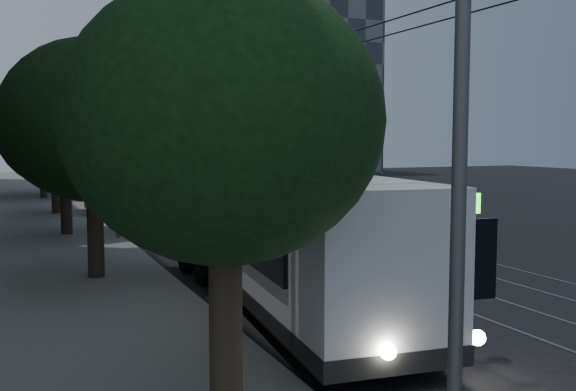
# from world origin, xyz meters

# --- Properties ---
(ground) EXTENTS (120.00, 120.00, 0.00)m
(ground) POSITION_xyz_m (0.00, 0.00, 0.00)
(ground) COLOR black
(ground) RESTS_ON ground
(sidewalk) EXTENTS (5.00, 90.00, 0.15)m
(sidewalk) POSITION_xyz_m (-7.50, 20.00, 0.07)
(sidewalk) COLOR gray
(sidewalk) RESTS_ON ground
(tram_rails) EXTENTS (4.52, 90.00, 0.02)m
(tram_rails) POSITION_xyz_m (2.50, 20.00, 0.01)
(tram_rails) COLOR gray
(tram_rails) RESTS_ON ground
(overhead_wires) EXTENTS (2.23, 90.00, 6.00)m
(overhead_wires) POSITION_xyz_m (-4.97, 20.00, 3.47)
(overhead_wires) COLOR black
(overhead_wires) RESTS_ON ground
(building_distant_right) EXTENTS (22.00, 18.00, 24.00)m
(building_distant_right) POSITION_xyz_m (18.00, 55.00, 12.00)
(building_distant_right) COLOR #323740
(building_distant_right) RESTS_ON ground
(trolleybus) EXTENTS (3.65, 12.17, 5.63)m
(trolleybus) POSITION_xyz_m (-3.15, -0.77, 1.67)
(trolleybus) COLOR silver
(trolleybus) RESTS_ON ground
(pickup_silver) EXTENTS (3.52, 6.43, 1.71)m
(pickup_silver) POSITION_xyz_m (-3.23, 10.36, 0.85)
(pickup_silver) COLOR #ADB0B5
(pickup_silver) RESTS_ON ground
(car_white_a) EXTENTS (2.51, 4.04, 1.29)m
(car_white_a) POSITION_xyz_m (-2.70, 18.18, 0.64)
(car_white_a) COLOR silver
(car_white_a) RESTS_ON ground
(car_white_b) EXTENTS (2.87, 5.43, 1.50)m
(car_white_b) POSITION_xyz_m (-4.30, 19.50, 0.75)
(car_white_b) COLOR #BABABE
(car_white_b) RESTS_ON ground
(car_white_c) EXTENTS (2.61, 3.95, 1.23)m
(car_white_c) POSITION_xyz_m (-3.48, 26.40, 0.62)
(car_white_c) COLOR white
(car_white_c) RESTS_ON ground
(car_white_d) EXTENTS (2.63, 4.60, 1.47)m
(car_white_d) POSITION_xyz_m (-2.90, 30.08, 0.74)
(car_white_d) COLOR silver
(car_white_d) RESTS_ON ground
(tree_0) EXTENTS (4.11, 4.11, 5.95)m
(tree_0) POSITION_xyz_m (-6.50, -6.83, 4.08)
(tree_0) COLOR #2C2118
(tree_0) RESTS_ON ground
(tree_1) EXTENTS (4.84, 4.84, 6.55)m
(tree_1) POSITION_xyz_m (-6.94, 3.13, 4.36)
(tree_1) COLOR #2C2118
(tree_1) RESTS_ON ground
(tree_2) EXTENTS (4.98, 4.98, 6.41)m
(tree_2) POSITION_xyz_m (-7.00, 11.77, 4.15)
(tree_2) COLOR #2C2118
(tree_2) RESTS_ON ground
(tree_3) EXTENTS (4.00, 4.00, 5.73)m
(tree_3) POSITION_xyz_m (-6.87, 19.54, 3.91)
(tree_3) COLOR #2C2118
(tree_3) RESTS_ON ground
(tree_4) EXTENTS (4.85, 4.85, 6.38)m
(tree_4) POSITION_xyz_m (-7.00, 28.90, 4.19)
(tree_4) COLOR #2C2118
(tree_4) RESTS_ON ground
(tree_5) EXTENTS (5.04, 5.04, 6.96)m
(tree_5) POSITION_xyz_m (-6.82, 32.51, 4.68)
(tree_5) COLOR #2C2118
(tree_5) RESTS_ON ground
(streetlamp_far) EXTENTS (2.25, 0.44, 9.19)m
(streetlamp_far) POSITION_xyz_m (-4.80, 21.59, 5.58)
(streetlamp_far) COLOR #59595B
(streetlamp_far) RESTS_ON ground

